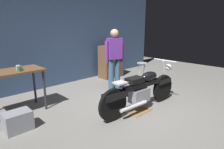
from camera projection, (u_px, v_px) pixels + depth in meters
ground_plane at (133, 110)px, 4.14m from camera, size 12.00×12.00×0.00m
back_wall at (62, 33)px, 5.70m from camera, size 8.00×0.12×3.10m
workbench at (8, 77)px, 3.77m from camera, size 1.30×0.64×0.90m
motorcycle at (142, 90)px, 4.06m from camera, size 2.19×0.60×1.00m
person_standing at (114, 57)px, 5.21m from camera, size 0.55×0.31×1.67m
shop_stool at (142, 67)px, 5.98m from camera, size 0.32×0.32×0.64m
wooden_dresser at (111, 61)px, 6.63m from camera, size 0.80×0.47×1.10m
drip_tray at (138, 110)px, 4.10m from camera, size 0.56×0.40×0.01m
storage_bin at (18, 121)px, 3.30m from camera, size 0.44×0.32×0.34m
mug_green_speckled at (19, 69)px, 3.71m from camera, size 0.11×0.08×0.10m
mug_white_ceramic at (18, 68)px, 3.83m from camera, size 0.12×0.08×0.09m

